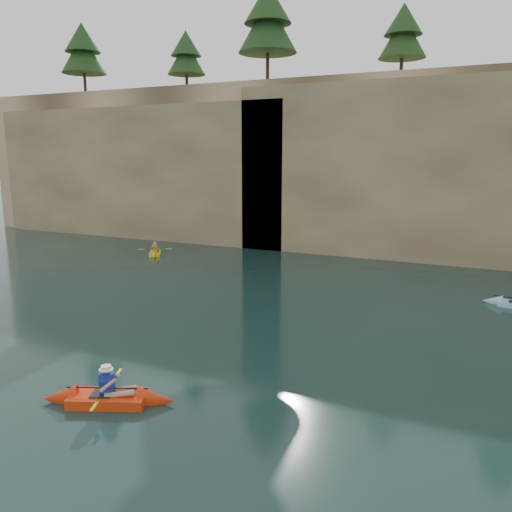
% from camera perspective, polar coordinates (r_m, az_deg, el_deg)
% --- Properties ---
extents(ground, '(160.00, 160.00, 0.00)m').
position_cam_1_polar(ground, '(13.19, -3.87, -18.38)').
color(ground, black).
rests_on(ground, ground).
extents(cliff, '(70.00, 16.00, 12.00)m').
position_cam_1_polar(cliff, '(40.39, 17.11, 10.23)').
color(cliff, tan).
rests_on(cliff, ground).
extents(cliff_slab_west, '(26.00, 2.40, 10.56)m').
position_cam_1_polar(cliff_slab_west, '(41.44, -13.54, 9.44)').
color(cliff_slab_west, tan).
rests_on(cliff_slab_west, ground).
extents(cliff_slab_center, '(24.00, 2.40, 11.40)m').
position_cam_1_polar(cliff_slab_center, '(32.81, 18.78, 9.42)').
color(cliff_slab_center, tan).
rests_on(cliff_slab_center, ground).
extents(sea_cave_west, '(4.50, 1.00, 4.00)m').
position_cam_1_polar(sea_cave_west, '(39.95, -11.62, 4.74)').
color(sea_cave_west, black).
rests_on(sea_cave_west, ground).
extents(sea_cave_center, '(3.50, 1.00, 3.20)m').
position_cam_1_polar(sea_cave_center, '(33.72, 8.02, 2.95)').
color(sea_cave_center, black).
rests_on(sea_cave_center, ground).
extents(cliff_pines, '(56.00, 6.00, 7.83)m').
position_cam_1_polar(cliff_pines, '(36.65, 16.93, 25.85)').
color(cliff_pines, black).
rests_on(cliff_pines, cliff).
extents(main_kayaker, '(3.65, 2.28, 1.34)m').
position_cam_1_polar(main_kayaker, '(14.45, -16.56, -15.24)').
color(main_kayaker, red).
rests_on(main_kayaker, ground).
extents(kayaker_yellow, '(1.98, 2.65, 1.10)m').
position_cam_1_polar(kayaker_yellow, '(33.90, -11.44, 0.37)').
color(kayaker_yellow, yellow).
rests_on(kayaker_yellow, ground).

